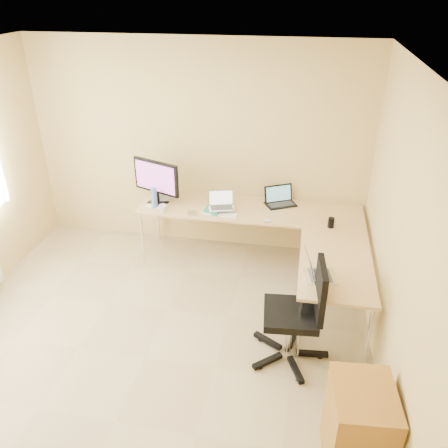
% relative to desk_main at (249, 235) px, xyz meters
% --- Properties ---
extents(floor, '(4.50, 4.50, 0.00)m').
position_rel_desk_main_xyz_m(floor, '(-0.72, -1.85, -0.36)').
color(floor, tan).
rests_on(floor, ground).
extents(ceiling, '(4.50, 4.50, 0.00)m').
position_rel_desk_main_xyz_m(ceiling, '(-0.72, -1.85, 2.24)').
color(ceiling, white).
rests_on(ceiling, ground).
extents(wall_back, '(4.50, 0.00, 4.50)m').
position_rel_desk_main_xyz_m(wall_back, '(-0.72, 0.40, 0.93)').
color(wall_back, tan).
rests_on(wall_back, ground).
extents(wall_right, '(0.00, 4.50, 4.50)m').
position_rel_desk_main_xyz_m(wall_right, '(1.38, -1.85, 0.93)').
color(wall_right, tan).
rests_on(wall_right, ground).
extents(desk_main, '(2.65, 0.70, 0.73)m').
position_rel_desk_main_xyz_m(desk_main, '(0.00, 0.00, 0.00)').
color(desk_main, tan).
rests_on(desk_main, ground).
extents(desk_return, '(0.70, 1.30, 0.73)m').
position_rel_desk_main_xyz_m(desk_return, '(0.98, -1.00, 0.00)').
color(desk_return, tan).
rests_on(desk_return, ground).
extents(monitor, '(0.67, 0.42, 0.55)m').
position_rel_desk_main_xyz_m(monitor, '(-1.13, -0.05, 0.64)').
color(monitor, black).
rests_on(monitor, desk_main).
extents(book_stack, '(0.26, 0.30, 0.04)m').
position_rel_desk_main_xyz_m(book_stack, '(-0.40, -0.13, 0.39)').
color(book_stack, '#1F6E5C').
rests_on(book_stack, desk_main).
extents(laptop_center, '(0.36, 0.31, 0.20)m').
position_rel_desk_main_xyz_m(laptop_center, '(-0.32, -0.14, 0.51)').
color(laptop_center, '#B8B8BB').
rests_on(laptop_center, desk_main).
extents(laptop_black, '(0.44, 0.40, 0.22)m').
position_rel_desk_main_xyz_m(laptop_black, '(0.35, 0.17, 0.48)').
color(laptop_black, black).
rests_on(laptop_black, desk_main).
extents(keyboard, '(0.43, 0.16, 0.02)m').
position_rel_desk_main_xyz_m(keyboard, '(-0.33, -0.21, 0.37)').
color(keyboard, white).
rests_on(keyboard, desk_main).
extents(mouse, '(0.11, 0.09, 0.03)m').
position_rel_desk_main_xyz_m(mouse, '(0.24, -0.30, 0.38)').
color(mouse, beige).
rests_on(mouse, desk_main).
extents(mug, '(0.12, 0.12, 0.09)m').
position_rel_desk_main_xyz_m(mug, '(-1.00, -0.27, 0.41)').
color(mug, white).
rests_on(mug, desk_main).
extents(cd_stack, '(0.14, 0.14, 0.03)m').
position_rel_desk_main_xyz_m(cd_stack, '(-0.64, -0.27, 0.38)').
color(cd_stack, '#B8B8BF').
rests_on(cd_stack, desk_main).
extents(water_bottle, '(0.08, 0.08, 0.25)m').
position_rel_desk_main_xyz_m(water_bottle, '(-1.13, -0.18, 0.49)').
color(water_bottle, '#4D77B7').
rests_on(water_bottle, desk_main).
extents(papers, '(0.25, 0.33, 0.01)m').
position_rel_desk_main_xyz_m(papers, '(-1.13, -0.05, 0.37)').
color(papers, white).
rests_on(papers, desk_main).
extents(white_box, '(0.25, 0.22, 0.08)m').
position_rel_desk_main_xyz_m(white_box, '(-1.13, 0.03, 0.40)').
color(white_box, silver).
rests_on(white_box, desk_main).
extents(desk_fan, '(0.30, 0.30, 0.29)m').
position_rel_desk_main_xyz_m(desk_fan, '(-1.01, 0.10, 0.51)').
color(desk_fan, silver).
rests_on(desk_fan, desk_main).
extents(black_cup, '(0.09, 0.09, 0.12)m').
position_rel_desk_main_xyz_m(black_cup, '(0.93, -0.30, 0.42)').
color(black_cup, black).
rests_on(black_cup, desk_main).
extents(laptop_return, '(0.37, 0.32, 0.22)m').
position_rel_desk_main_xyz_m(laptop_return, '(0.82, -1.28, 0.47)').
color(laptop_return, silver).
rests_on(laptop_return, desk_return).
extents(office_chair, '(0.67, 0.67, 1.03)m').
position_rel_desk_main_xyz_m(office_chair, '(0.59, -1.57, 0.13)').
color(office_chair, black).
rests_on(office_chair, ground).
extents(cabinet, '(0.46, 0.56, 0.72)m').
position_rel_desk_main_xyz_m(cabinet, '(1.13, -2.56, -0.01)').
color(cabinet, '#A55A2F').
rests_on(cabinet, ground).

